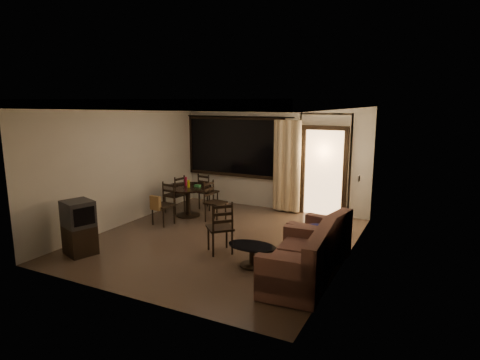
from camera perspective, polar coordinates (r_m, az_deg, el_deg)
The scene contains 12 objects.
ground at distance 8.29m, azimuth -2.68°, elevation -8.42°, with size 5.50×5.50×0.00m, color #7F6651.
room_shell at distance 9.22m, azimuth 5.88°, elevation 5.21°, with size 5.50×6.70×5.50m.
dining_table at distance 9.86m, azimuth -7.43°, elevation -1.81°, with size 1.17×1.17×0.95m.
dining_chair_west at distance 10.28m, azimuth -9.22°, elevation -3.03°, with size 0.47×0.47×0.95m.
dining_chair_east at distance 9.41m, azimuth -3.57°, elevation -4.23°, with size 0.47×0.47×0.95m.
dining_chair_south at distance 9.32m, azimuth -10.90°, elevation -4.42°, with size 0.47×0.52×0.95m.
dining_chair_north at distance 10.51m, azimuth -4.56°, elevation -2.60°, with size 0.47×0.47×0.95m.
tv_cabinet at distance 7.94m, azimuth -21.91°, elevation -6.28°, with size 0.65×0.62×1.01m.
sofa at distance 6.32m, azimuth 8.86°, elevation -11.59°, with size 0.98×1.68×0.87m.
armchair at distance 7.35m, azimuth 11.57°, elevation -8.29°, with size 1.01×1.01×0.87m.
coffee_table at distance 6.93m, azimuth 1.72°, elevation -10.23°, with size 0.86×0.51×0.38m.
side_chair at distance 7.51m, azimuth -2.82°, elevation -8.13°, with size 0.63×0.63×1.00m.
Camera 1 is at (3.84, -6.80, 2.78)m, focal length 30.00 mm.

